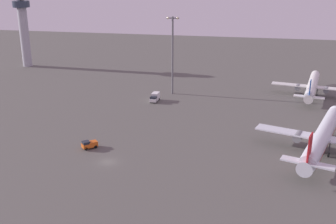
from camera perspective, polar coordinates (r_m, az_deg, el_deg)
The scene contains 7 objects.
ground_plane at distance 107.86m, azimuth -8.20°, elevation -6.74°, with size 416.00×416.00×0.00m, color #56544F.
control_tower at distance 217.83m, azimuth -19.07°, elevation 11.41°, with size 8.00×8.00×36.85m.
airplane_near_gate at distance 117.74m, azimuth 20.19°, elevation -3.19°, with size 34.50×43.88×11.53m.
airplane_far_stand at distance 168.96m, azimuth 18.98°, elevation 3.33°, with size 30.10×38.47×9.91m.
baggage_tractor at distance 115.97m, azimuth -10.63°, elevation -4.33°, with size 4.40×4.21×2.25m.
catering_truck at distance 153.63m, azimuth -1.79°, elevation 2.03°, with size 2.73×5.79×3.05m.
apron_light_east at distance 159.52m, azimuth 0.62°, elevation 8.25°, with size 4.80×0.90×29.49m.
Camera 1 is at (33.72, -91.22, 46.63)m, focal length 44.91 mm.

